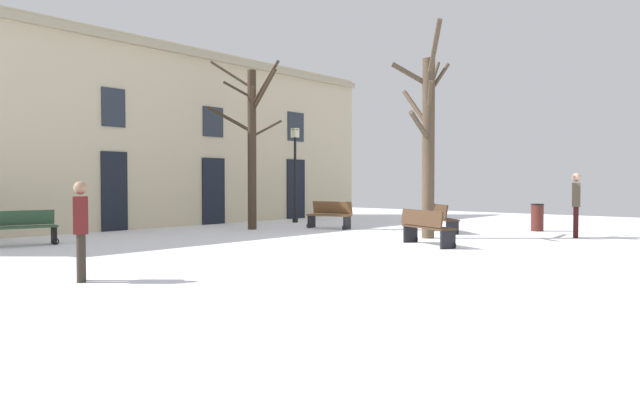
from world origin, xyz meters
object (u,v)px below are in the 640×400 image
tree_left_of_center (251,141)px  person_strolling (81,227)px  litter_bin (537,217)px  streetlamp (295,164)px  bench_back_to_back_right (330,215)px  tree_right_of_center (428,137)px  bench_facing_shops (442,218)px  bench_near_center_tree (426,227)px  bench_near_lamp (16,227)px  person_near_bench (576,201)px

tree_left_of_center → person_strolling: size_ratio=3.58×
litter_bin → streetlamp: bearing=104.1°
person_strolling → litter_bin: bearing=110.0°
streetlamp → bench_back_to_back_right: bearing=-115.0°
bench_back_to_back_right → tree_right_of_center: bearing=-20.5°
bench_facing_shops → litter_bin: bearing=-88.3°
bench_near_center_tree → person_strolling: (-8.21, 1.45, 0.41)m
bench_back_to_back_right → litter_bin: bearing=22.6°
bench_near_lamp → bench_facing_shops: (10.42, -6.01, -0.02)m
tree_right_of_center → bench_back_to_back_right: tree_right_of_center is taller
streetlamp → bench_near_lamp: bearing=-176.7°
tree_right_of_center → bench_near_center_tree: bearing=-150.3°
tree_right_of_center → person_near_bench: (2.89, -3.15, -1.82)m
bench_back_to_back_right → person_strolling: 11.49m
streetlamp → person_near_bench: streetlamp is taller
tree_right_of_center → bench_near_lamp: tree_right_of_center is taller
bench_near_center_tree → person_near_bench: person_near_bench is taller
tree_left_of_center → person_strolling: (-8.77, -5.58, -2.09)m
bench_near_center_tree → person_near_bench: (4.60, -2.17, 0.57)m
person_strolling → person_near_bench: bearing=102.0°
tree_right_of_center → bench_facing_shops: (1.95, 0.63, -2.41)m
bench_back_to_back_right → person_strolling: (-10.81, -3.86, 0.41)m
litter_bin → person_strolling: bearing=172.3°
tree_left_of_center → person_near_bench: size_ratio=3.10×
tree_right_of_center → bench_facing_shops: bearing=17.7°
bench_back_to_back_right → bench_near_lamp: bearing=-112.7°
streetlamp → tree_left_of_center: bearing=-160.6°
litter_bin → bench_near_center_tree: 6.17m
tree_right_of_center → person_strolling: (-9.92, 0.47, -1.98)m
tree_right_of_center → bench_near_lamp: bearing=141.9°
bench_near_lamp → person_near_bench: bearing=-29.9°
tree_right_of_center → streetlamp: (2.26, 7.25, -0.55)m
bench_near_lamp → bench_back_to_back_right: bearing=-3.0°
streetlamp → bench_facing_shops: size_ratio=2.39×
bench_near_lamp → person_near_bench: 14.99m
tree_right_of_center → tree_left_of_center: (-1.15, 6.05, 0.10)m
bench_near_center_tree → bench_near_lamp: bearing=67.3°
bench_facing_shops → bench_back_to_back_right: bearing=57.8°
tree_left_of_center → bench_back_to_back_right: bearing=-40.1°
bench_near_center_tree → bench_back_to_back_right: bearing=-0.4°
bench_back_to_back_right → streetlamp: bearing=146.2°
bench_near_lamp → bench_near_center_tree: bearing=-37.5°
litter_bin → person_strolling: 14.49m
person_near_bench → person_strolling: bearing=-32.3°
streetlamp → bench_near_lamp: 10.89m
bench_near_lamp → person_strolling: size_ratio=1.19×
bench_facing_shops → bench_near_center_tree: (-3.67, -1.60, 0.02)m
tree_right_of_center → litter_bin: bearing=-18.3°
litter_bin → tree_left_of_center: bearing=126.6°
bench_facing_shops → bench_near_center_tree: size_ratio=0.87×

